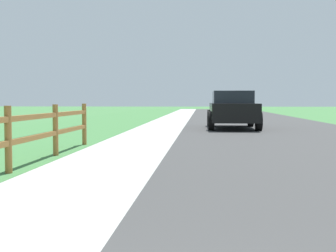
% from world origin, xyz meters
% --- Properties ---
extents(ground_plane, '(120.00, 120.00, 0.00)m').
position_xyz_m(ground_plane, '(0.00, 25.00, 0.00)').
color(ground_plane, '#3C713B').
extents(road_asphalt, '(7.00, 66.00, 0.01)m').
position_xyz_m(road_asphalt, '(3.50, 27.00, 0.00)').
color(road_asphalt, '#373737').
rests_on(road_asphalt, ground).
extents(curb_concrete, '(6.00, 66.00, 0.01)m').
position_xyz_m(curb_concrete, '(-3.00, 27.00, 0.00)').
color(curb_concrete, '#A9AAA4').
rests_on(curb_concrete, ground).
extents(grass_verge, '(5.00, 66.00, 0.00)m').
position_xyz_m(grass_verge, '(-4.50, 27.00, 0.01)').
color(grass_verge, '#3C713B').
rests_on(grass_verge, ground).
extents(parked_suv_black, '(2.00, 4.57, 1.51)m').
position_xyz_m(parked_suv_black, '(1.98, 18.24, 0.78)').
color(parked_suv_black, black).
rests_on(parked_suv_black, ground).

